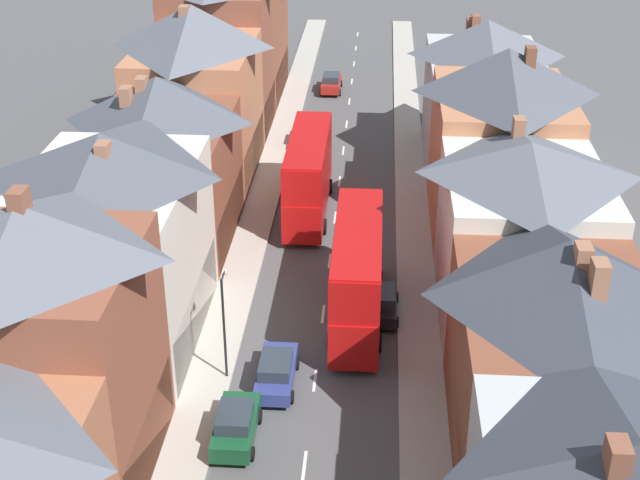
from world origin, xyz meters
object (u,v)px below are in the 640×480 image
car_mid_black (276,371)px  double_decker_bus_lead (308,174)px  double_decker_bus_mid_street (357,272)px  car_parked_left_a (381,302)px  car_parked_left_b (305,135)px  car_mid_white (331,83)px  street_lamp (224,319)px  car_near_blue (236,425)px

car_mid_black → double_decker_bus_lead: bearing=90.0°
double_decker_bus_mid_street → car_parked_left_a: size_ratio=2.66×
car_parked_left_b → car_mid_white: bearing=84.6°
car_parked_left_b → street_lamp: bearing=-92.1°
car_mid_black → car_parked_left_b: bearing=92.4°
double_decker_bus_lead → car_parked_left_b: bearing=95.9°
double_decker_bus_lead → car_mid_black: 19.23m
car_near_blue → car_mid_black: size_ratio=0.92×
car_near_blue → street_lamp: 5.35m
double_decker_bus_mid_street → street_lamp: 8.31m
car_mid_white → car_parked_left_a: bearing=-82.8°
double_decker_bus_mid_street → car_parked_left_a: double_decker_bus_mid_street is taller
double_decker_bus_lead → car_parked_left_b: (-1.29, 12.54, -2.01)m
car_parked_left_b → car_mid_white: size_ratio=0.95×
street_lamp → car_parked_left_b: bearing=87.9°
car_near_blue → street_lamp: size_ratio=0.72×
car_mid_white → car_near_blue: bearing=-91.5°
car_parked_left_b → double_decker_bus_lead: bearing=-84.1°
car_near_blue → car_parked_left_b: bearing=90.0°
double_decker_bus_lead → double_decker_bus_mid_street: size_ratio=1.00×
double_decker_bus_lead → car_near_blue: (-1.29, -23.23, -1.96)m
double_decker_bus_lead → car_parked_left_a: (4.91, -12.47, -2.02)m
car_parked_left_a → car_mid_white: bearing=97.2°
double_decker_bus_mid_street → car_near_blue: double_decker_bus_mid_street is taller
double_decker_bus_mid_street → car_parked_left_a: 2.44m
double_decker_bus_lead → car_parked_left_a: 13.56m
double_decker_bus_mid_street → car_near_blue: (-4.89, -10.33, -1.96)m
car_parked_left_a → car_parked_left_b: (-6.20, 25.01, 0.01)m
car_parked_left_a → double_decker_bus_mid_street: bearing=-162.2°
car_mid_white → street_lamp: size_ratio=0.80×
car_parked_left_a → car_mid_white: size_ratio=0.92×
car_parked_left_b → car_near_blue: bearing=-90.0°
car_mid_white → car_mid_black: bearing=-90.0°
car_parked_left_b → car_mid_white: 13.74m
car_parked_left_b → double_decker_bus_mid_street: bearing=-79.1°
car_parked_left_a → double_decker_bus_lead: bearing=111.5°
double_decker_bus_mid_street → car_near_blue: 11.60m
double_decker_bus_mid_street → car_parked_left_b: size_ratio=2.56×
car_parked_left_a → car_parked_left_b: 25.77m
double_decker_bus_mid_street → car_parked_left_a: bearing=17.8°
car_parked_left_a → street_lamp: street_lamp is taller
double_decker_bus_lead → car_mid_white: (0.01, 26.22, -1.98)m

